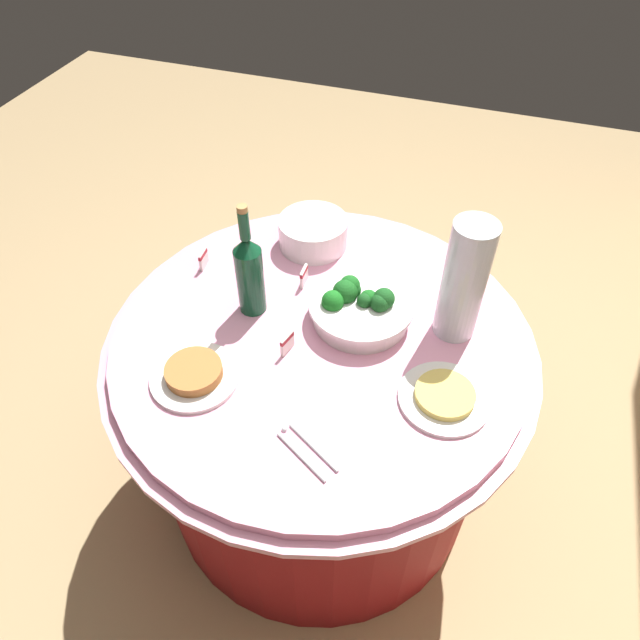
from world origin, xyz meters
TOP-DOWN VIEW (x-y plane):
  - ground_plane at (0.00, 0.00)m, footprint 6.00×6.00m
  - buffet_table at (0.00, 0.00)m, footprint 1.16×1.16m
  - broccoli_bowl at (-0.09, 0.08)m, footprint 0.28×0.28m
  - plate_stack at (-0.35, -0.14)m, footprint 0.21×0.21m
  - wine_bottle at (-0.03, -0.21)m, footprint 0.07×0.07m
  - decorative_fruit_vase at (-0.13, 0.33)m, footprint 0.11×0.11m
  - serving_tongs at (0.35, 0.08)m, footprint 0.12×0.16m
  - food_plate_peanuts at (0.24, -0.24)m, footprint 0.22×0.22m
  - food_plate_noodles at (0.11, 0.35)m, footprint 0.22×0.22m
  - label_placard_front at (0.08, -0.06)m, footprint 0.05×0.02m
  - label_placard_mid at (-0.17, -0.11)m, footprint 0.05×0.01m
  - label_placard_rear at (-0.15, -0.41)m, footprint 0.05×0.01m

SIDE VIEW (x-z plane):
  - ground_plane at x=0.00m, z-range 0.00..0.00m
  - buffet_table at x=0.00m, z-range 0.01..0.75m
  - serving_tongs at x=0.35m, z-range 0.74..0.75m
  - food_plate_noodles at x=0.11m, z-range 0.74..0.77m
  - food_plate_peanuts at x=0.24m, z-range 0.74..0.78m
  - label_placard_front at x=0.08m, z-range 0.74..0.80m
  - label_placard_mid at x=-0.17m, z-range 0.74..0.80m
  - label_placard_rear at x=-0.15m, z-range 0.74..0.80m
  - broccoli_bowl at x=-0.09m, z-range 0.73..0.84m
  - plate_stack at x=-0.35m, z-range 0.74..0.83m
  - wine_bottle at x=-0.03m, z-range 0.70..1.04m
  - decorative_fruit_vase at x=-0.13m, z-range 0.73..1.07m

